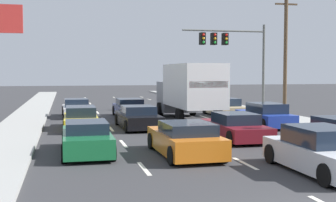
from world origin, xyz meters
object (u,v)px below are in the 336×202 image
at_px(car_blue, 265,116).
at_px(car_silver, 321,152).
at_px(car_tan, 225,108).
at_px(car_yellow, 81,119).
at_px(car_black, 138,118).
at_px(box_truck, 189,89).
at_px(car_orange, 185,140).
at_px(traffic_signal_mast, 228,45).
at_px(car_green, 86,138).
at_px(car_white, 76,109).
at_px(car_maroon, 235,127).
at_px(utility_pole_mid, 285,53).
at_px(car_navy, 130,108).

bearing_deg(car_blue, car_silver, -107.18).
bearing_deg(car_tan, car_yellow, -153.14).
bearing_deg(car_black, box_truck, 39.19).
bearing_deg(car_silver, car_orange, 132.48).
distance_m(car_black, traffic_signal_mast, 14.08).
height_order(car_green, car_orange, car_orange).
xyz_separation_m(car_silver, car_blue, (3.35, 10.84, -0.02)).
distance_m(car_white, car_maroon, 13.65).
height_order(car_black, traffic_signal_mast, traffic_signal_mast).
xyz_separation_m(car_orange, box_truck, (3.33, 11.27, 1.41)).
relative_size(car_orange, car_maroon, 0.94).
distance_m(car_tan, utility_pole_mid, 7.05).
height_order(car_yellow, box_truck, box_truck).
bearing_deg(car_yellow, car_tan, 26.86).
bearing_deg(car_green, car_blue, 30.91).
distance_m(traffic_signal_mast, utility_pole_mid, 4.57).
distance_m(car_yellow, car_orange, 9.26).
xyz_separation_m(car_orange, car_blue, (6.61, 7.29, 0.03)).
bearing_deg(car_yellow, car_white, 90.65).
height_order(car_green, traffic_signal_mast, traffic_signal_mast).
bearing_deg(car_white, box_truck, -29.88).
bearing_deg(car_blue, utility_pole_mid, 56.11).
xyz_separation_m(car_green, car_black, (3.09, 6.99, -0.01)).
bearing_deg(car_blue, car_yellow, 172.47).
height_order(car_white, box_truck, box_truck).
bearing_deg(car_orange, car_silver, -47.52).
xyz_separation_m(car_green, utility_pole_mid, (15.60, 14.25, 3.94)).
distance_m(car_blue, traffic_signal_mast, 11.95).
bearing_deg(car_orange, traffic_signal_mast, 64.98).
relative_size(car_orange, car_silver, 1.02).
bearing_deg(car_tan, car_blue, -89.87).
bearing_deg(car_white, car_yellow, -89.35).
distance_m(car_black, car_maroon, 6.11).
bearing_deg(car_tan, car_black, -142.06).
distance_m(car_navy, car_silver, 18.16).
xyz_separation_m(car_black, car_silver, (3.63, -11.80, 0.07)).
xyz_separation_m(car_black, car_orange, (0.38, -8.24, 0.02)).
relative_size(car_white, car_yellow, 0.91).
relative_size(car_white, car_green, 0.93).
distance_m(box_truck, car_maroon, 8.08).
bearing_deg(utility_pole_mid, box_truck, -154.29).
relative_size(car_silver, car_tan, 0.98).
bearing_deg(car_silver, car_white, 109.79).
relative_size(car_black, car_maroon, 1.00).
xyz_separation_m(car_navy, car_blue, (6.57, -7.03, 0.03)).
bearing_deg(box_truck, car_yellow, -158.49).
distance_m(car_yellow, utility_pole_mid, 17.46).
xyz_separation_m(car_maroon, traffic_signal_mast, (5.22, 14.84, 4.65)).
height_order(car_tan, traffic_signal_mast, traffic_signal_mast).
bearing_deg(car_maroon, car_navy, 106.33).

